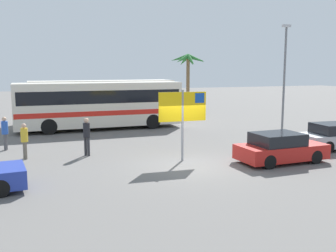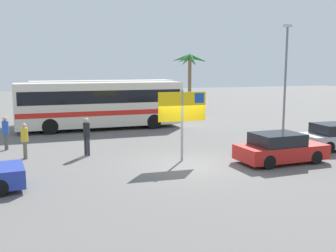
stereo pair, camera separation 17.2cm
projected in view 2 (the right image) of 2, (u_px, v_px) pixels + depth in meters
The scene contains 10 objects.
ground at pixel (191, 165), 16.75m from camera, with size 120.00×120.00×0.00m, color #605E5B.
bus_front_coach at pixel (101, 103), 26.53m from camera, with size 11.03×2.69×3.17m.
bus_rear_coach at pixel (104, 98), 30.51m from camera, with size 11.03×2.69×3.17m.
ferry_sign at pixel (183, 109), 17.24m from camera, with size 2.20×0.17×3.20m.
car_red at pixel (280, 148), 17.16m from camera, with size 3.98×1.88×1.32m.
pedestrian_crossing_lot at pixel (87, 133), 18.45m from camera, with size 0.32×0.32×1.82m.
pedestrian_near_sign at pixel (25, 138), 17.86m from camera, with size 0.32×0.32×1.65m.
pedestrian_by_bus at pixel (6, 130), 19.77m from camera, with size 0.32×0.32×1.71m.
lamp_post_left_side at pixel (286, 74), 24.74m from camera, with size 0.56×0.20×6.84m.
palm_tree_seaside at pixel (190, 64), 36.36m from camera, with size 3.35×3.28×5.44m.
Camera 2 is at (-6.44, -15.02, 4.15)m, focal length 41.66 mm.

